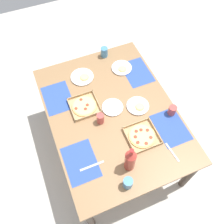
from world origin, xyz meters
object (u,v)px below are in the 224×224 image
at_px(pizza_box_corner_left, 84,106).
at_px(cup_red, 172,110).
at_px(plate_middle, 138,106).
at_px(soda_bottle, 130,160).
at_px(plate_near_left, 82,77).
at_px(pizza_box_center, 142,136).
at_px(cup_dark, 128,183).
at_px(plate_far_left, 113,107).
at_px(plate_far_right, 122,68).
at_px(cup_clear_left, 104,52).
at_px(cup_spare, 100,119).

height_order(pizza_box_corner_left, cup_red, cup_red).
xyz_separation_m(plate_middle, soda_bottle, (0.50, -0.32, 0.12)).
bearing_deg(soda_bottle, plate_near_left, -177.05).
height_order(pizza_box_center, cup_red, cup_red).
bearing_deg(cup_dark, plate_far_left, 166.73).
xyz_separation_m(plate_far_right, cup_clear_left, (-0.24, -0.10, 0.05)).
bearing_deg(soda_bottle, cup_dark, -29.40).
height_order(soda_bottle, cup_clear_left, soda_bottle).
bearing_deg(pizza_box_corner_left, plate_near_left, 164.23).
bearing_deg(cup_spare, plate_middle, 92.61).
bearing_deg(cup_dark, cup_spare, 178.98).
bearing_deg(plate_near_left, cup_dark, -1.19).
relative_size(plate_far_left, plate_middle, 0.94).
bearing_deg(pizza_box_center, pizza_box_corner_left, -143.26).
bearing_deg(pizza_box_corner_left, plate_far_left, 64.88).
bearing_deg(cup_dark, pizza_box_corner_left, -174.91).
xyz_separation_m(cup_red, cup_dark, (0.45, -0.66, 0.01)).
distance_m(plate_near_left, soda_bottle, 1.05).
bearing_deg(cup_red, cup_clear_left, -161.70).
relative_size(pizza_box_corner_left, cup_dark, 2.42).
height_order(pizza_box_corner_left, plate_near_left, pizza_box_corner_left).
height_order(pizza_box_corner_left, pizza_box_center, same).
bearing_deg(plate_near_left, plate_far_left, 17.36).
relative_size(pizza_box_center, plate_near_left, 1.15).
distance_m(pizza_box_corner_left, plate_near_left, 0.36).
distance_m(pizza_box_center, cup_red, 0.38).
distance_m(plate_far_left, plate_middle, 0.24).
bearing_deg(plate_middle, cup_dark, -31.96).
bearing_deg(cup_clear_left, cup_dark, -14.13).
height_order(plate_far_right, cup_spare, cup_spare).
distance_m(plate_near_left, plate_middle, 0.66).
relative_size(plate_middle, cup_spare, 1.97).
relative_size(plate_far_left, cup_red, 2.10).
height_order(cup_spare, cup_dark, same).
xyz_separation_m(pizza_box_corner_left, soda_bottle, (0.69, 0.15, 0.12)).
bearing_deg(cup_dark, plate_middle, 148.04).
bearing_deg(plate_far_right, soda_bottle, -20.35).
relative_size(plate_far_right, cup_clear_left, 1.95).
height_order(cup_spare, cup_clear_left, same).
height_order(pizza_box_corner_left, plate_far_left, pizza_box_corner_left).
relative_size(plate_middle, soda_bottle, 0.66).
bearing_deg(plate_near_left, plate_middle, 34.65).
bearing_deg(plate_far_right, cup_spare, -40.27).
bearing_deg(plate_far_right, pizza_box_corner_left, -59.62).
bearing_deg(soda_bottle, cup_spare, -172.07).
distance_m(plate_far_left, soda_bottle, 0.60).
xyz_separation_m(pizza_box_corner_left, cup_red, (0.38, 0.73, 0.04)).
distance_m(pizza_box_corner_left, plate_middle, 0.51).
xyz_separation_m(plate_far_right, cup_dark, (1.14, -0.45, 0.05)).
xyz_separation_m(pizza_box_center, cup_red, (-0.12, 0.36, 0.04)).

